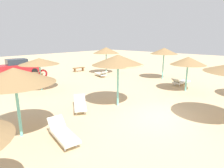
# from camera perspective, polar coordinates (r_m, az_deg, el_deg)

# --- Properties ---
(ground_plane) EXTENTS (80.00, 80.00, 0.00)m
(ground_plane) POSITION_cam_1_polar(r_m,az_deg,el_deg) (10.23, 12.77, -9.24)
(ground_plane) COLOR #D1B284
(parasol_0) EXTENTS (2.97, 2.97, 3.03)m
(parasol_0) POSITION_cam_1_polar(r_m,az_deg,el_deg) (10.76, 1.82, 7.30)
(parasol_0) COLOR #6BC6BC
(parasol_0) RESTS_ON ground
(parasol_2) EXTENTS (2.56, 2.56, 2.60)m
(parasol_2) POSITION_cam_1_polar(r_m,az_deg,el_deg) (15.00, 22.02, 6.49)
(parasol_2) COLOR #6BC6BC
(parasol_2) RESTS_ON ground
(parasol_3) EXTENTS (2.88, 2.88, 2.94)m
(parasol_3) POSITION_cam_1_polar(r_m,az_deg,el_deg) (21.15, -1.80, 10.14)
(parasol_3) COLOR #6BC6BC
(parasol_3) RESTS_ON ground
(parasol_4) EXTENTS (3.07, 3.07, 2.85)m
(parasol_4) POSITION_cam_1_polar(r_m,az_deg,el_deg) (8.12, -27.47, 2.25)
(parasol_4) COLOR #6BC6BC
(parasol_4) RESTS_ON ground
(parasol_6) EXTENTS (2.95, 2.95, 2.47)m
(parasol_6) POSITION_cam_1_polar(r_m,az_deg,el_deg) (15.23, -21.14, 6.36)
(parasol_6) COLOR #6BC6BC
(parasol_6) RESTS_ON ground
(parasol_8) EXTENTS (2.59, 2.59, 3.03)m
(parasol_8) POSITION_cam_1_polar(r_m,az_deg,el_deg) (18.87, 15.47, 9.59)
(parasol_8) COLOR #6BC6BC
(parasol_8) RESTS_ON ground
(lounger_0) EXTENTS (1.65, 1.92, 0.64)m
(lounger_0) POSITION_cam_1_polar(r_m,az_deg,el_deg) (10.82, -9.63, -6.03)
(lounger_0) COLOR silver
(lounger_0) RESTS_ON ground
(lounger_2) EXTENTS (1.99, 1.03, 0.68)m
(lounger_2) POSITION_cam_1_polar(r_m,az_deg,el_deg) (17.07, 20.05, 0.67)
(lounger_2) COLOR silver
(lounger_2) RESTS_ON ground
(lounger_3) EXTENTS (1.21, 2.01, 0.68)m
(lounger_3) POSITION_cam_1_polar(r_m,az_deg,el_deg) (19.61, -3.38, 3.10)
(lounger_3) COLOR silver
(lounger_3) RESTS_ON ground
(lounger_4) EXTENTS (1.02, 1.98, 0.73)m
(lounger_4) POSITION_cam_1_polar(r_m,az_deg,el_deg) (7.88, -14.71, -14.08)
(lounger_4) COLOR silver
(lounger_4) RESTS_ON ground
(lounger_6) EXTENTS (1.49, 1.97, 0.66)m
(lounger_6) POSITION_cam_1_polar(r_m,az_deg,el_deg) (17.39, -24.40, 0.49)
(lounger_6) COLOR silver
(lounger_6) RESTS_ON ground
(bench_0) EXTENTS (0.68, 1.55, 0.49)m
(bench_0) POSITION_cam_1_polar(r_m,az_deg,el_deg) (20.61, -21.67, 2.76)
(bench_0) COLOR brown
(bench_0) RESTS_ON ground
(bench_2) EXTENTS (1.54, 0.61, 0.49)m
(bench_2) POSITION_cam_1_polar(r_m,az_deg,el_deg) (23.02, -9.98, 4.60)
(bench_2) COLOR brown
(bench_2) RESTS_ON ground
(parked_car) EXTENTS (4.21, 2.47, 1.72)m
(parked_car) POSITION_cam_1_polar(r_m,az_deg,el_deg) (23.18, -26.38, 4.62)
(parked_car) COLOR #B21E23
(parked_car) RESTS_ON ground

